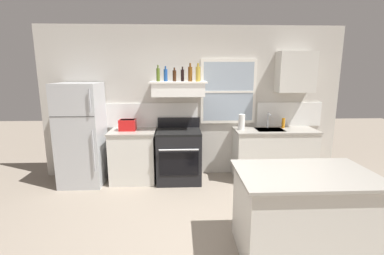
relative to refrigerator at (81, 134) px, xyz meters
name	(u,v)px	position (x,y,z in m)	size (l,w,h in m)	color
ground_plane	(201,243)	(1.90, -1.84, -0.86)	(16.00, 16.00, 0.00)	gray
back_wall	(194,102)	(1.93, 0.39, 0.49)	(5.40, 0.11, 2.70)	beige
refrigerator	(81,134)	(0.00, 0.00, 0.00)	(0.70, 0.72, 1.73)	#B7BABC
counter_left_of_stove	(134,156)	(0.85, 0.06, -0.41)	(0.79, 0.63, 0.91)	silver
toaster	(128,125)	(0.77, 0.08, 0.14)	(0.30, 0.20, 0.19)	red
stove_range	(179,155)	(1.65, 0.02, -0.40)	(0.76, 0.69, 1.09)	black
range_hood_shelf	(178,89)	(1.65, 0.12, 0.76)	(0.96, 0.52, 0.24)	white
bottle_olive_oil_square	(158,75)	(1.31, 0.12, 1.00)	(0.06, 0.06, 0.27)	#4C601E
bottle_blue_liqueur	(166,75)	(1.44, 0.15, 0.99)	(0.07, 0.07, 0.25)	#1E478C
bottle_brown_stout	(174,76)	(1.59, 0.14, 0.98)	(0.06, 0.06, 0.23)	#381E0F
bottle_balsamic_dark	(182,75)	(1.72, 0.16, 0.98)	(0.06, 0.06, 0.25)	black
bottle_amber_wine	(190,74)	(1.85, 0.11, 1.01)	(0.07, 0.07, 0.30)	brown
bottle_champagne_gold_foil	(198,74)	(1.98, 0.06, 1.01)	(0.08, 0.08, 0.30)	#B29333
counter_right_with_sink	(273,154)	(3.35, 0.06, -0.41)	(1.43, 0.63, 0.91)	silver
sink_faucet	(268,119)	(3.25, 0.16, 0.22)	(0.03, 0.17, 0.28)	silver
paper_towel_roll	(242,122)	(2.75, 0.06, 0.18)	(0.11, 0.11, 0.27)	white
dish_soap_bottle	(283,123)	(3.53, 0.16, 0.14)	(0.06, 0.06, 0.18)	orange
kitchen_island	(303,213)	(2.95, -2.04, -0.41)	(1.40, 0.90, 0.91)	silver
upper_cabinet_right	(295,72)	(3.70, 0.20, 1.04)	(0.64, 0.32, 0.70)	silver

